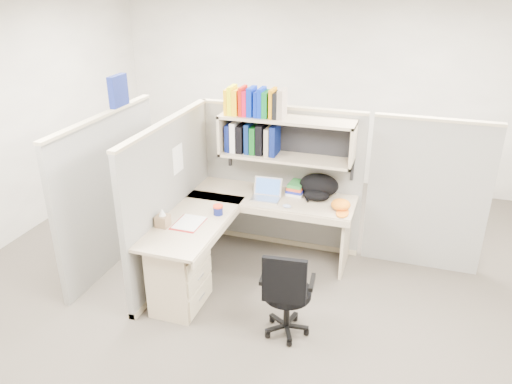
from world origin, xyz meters
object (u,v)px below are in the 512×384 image
(task_chair, at_px, (286,306))
(snack_canister, at_px, (218,210))
(laptop, at_px, (266,190))
(desk, at_px, (206,254))
(backpack, at_px, (318,187))

(task_chair, bearing_deg, snack_canister, 142.97)
(laptop, relative_size, task_chair, 0.34)
(desk, bearing_deg, snack_canister, 85.66)
(snack_canister, bearing_deg, desk, -94.34)
(laptop, xyz_separation_m, task_chair, (0.54, -1.15, -0.53))
(desk, xyz_separation_m, laptop, (0.36, 0.77, 0.40))
(laptop, bearing_deg, snack_canister, -127.00)
(laptop, height_order, backpack, backpack)
(backpack, relative_size, snack_canister, 4.17)
(laptop, relative_size, backpack, 0.71)
(backpack, relative_size, task_chair, 0.47)
(desk, distance_m, backpack, 1.37)
(task_chair, bearing_deg, backpack, 91.25)
(desk, height_order, laptop, laptop)
(laptop, bearing_deg, task_chair, -67.16)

